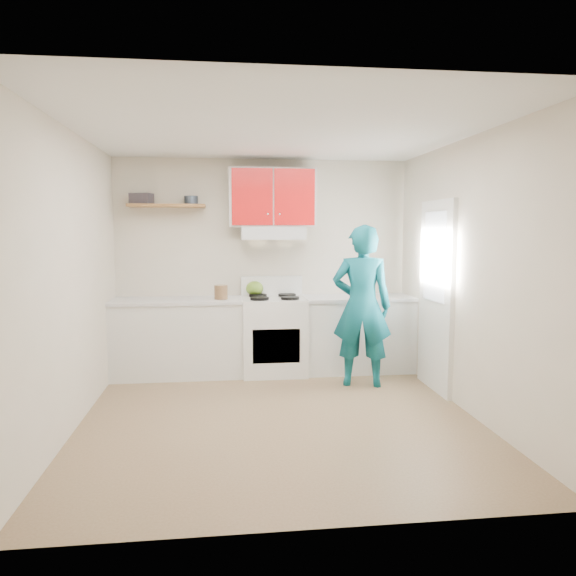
{
  "coord_description": "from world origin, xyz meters",
  "views": [
    {
      "loc": [
        -0.5,
        -4.83,
        1.73
      ],
      "look_at": [
        0.15,
        0.55,
        1.15
      ],
      "focal_mm": 33.68,
      "sensor_mm": 36.0,
      "label": 1
    }
  ],
  "objects": [
    {
      "name": "kettle",
      "position": [
        -0.11,
        1.81,
        1.01
      ],
      "size": [
        0.27,
        0.27,
        0.19
      ],
      "primitive_type": "ellipsoid",
      "rotation": [
        0.0,
        0.0,
        -0.27
      ],
      "color": "olive",
      "rests_on": "stove"
    },
    {
      "name": "upper_cabinets",
      "position": [
        0.1,
        1.73,
        2.12
      ],
      "size": [
        1.02,
        0.33,
        0.7
      ],
      "primitive_type": "cube",
      "color": "red",
      "rests_on": "back_wall"
    },
    {
      "name": "right_wall",
      "position": [
        1.8,
        0.0,
        1.3
      ],
      "size": [
        0.04,
        3.8,
        2.6
      ],
      "primitive_type": "cube",
      "color": "beige",
      "rests_on": "floor"
    },
    {
      "name": "counter_left",
      "position": [
        -1.04,
        1.6,
        0.45
      ],
      "size": [
        1.52,
        0.6,
        0.9
      ],
      "primitive_type": "cube",
      "color": "silver",
      "rests_on": "floor"
    },
    {
      "name": "crock",
      "position": [
        -0.53,
        1.53,
        0.99
      ],
      "size": [
        0.21,
        0.21,
        0.19
      ],
      "primitive_type": "cylinder",
      "rotation": [
        0.0,
        0.0,
        -0.41
      ],
      "color": "brown",
      "rests_on": "counter_left"
    },
    {
      "name": "floor",
      "position": [
        0.0,
        0.0,
        0.0
      ],
      "size": [
        3.8,
        3.8,
        0.0
      ],
      "primitive_type": "plane",
      "color": "brown",
      "rests_on": "ground"
    },
    {
      "name": "cutting_board",
      "position": [
        0.9,
        1.6,
        0.91
      ],
      "size": [
        0.32,
        0.26,
        0.02
      ],
      "primitive_type": "cube",
      "rotation": [
        0.0,
        0.0,
        0.26
      ],
      "color": "olive",
      "rests_on": "counter_right"
    },
    {
      "name": "person",
      "position": [
        1.02,
        0.95,
        0.9
      ],
      "size": [
        0.74,
        0.57,
        1.79
      ],
      "primitive_type": "imported",
      "rotation": [
        0.0,
        0.0,
        2.9
      ],
      "color": "#0B5967",
      "rests_on": "floor"
    },
    {
      "name": "ceiling",
      "position": [
        0.0,
        0.0,
        2.6
      ],
      "size": [
        3.6,
        3.8,
        0.04
      ],
      "primitive_type": "cube",
      "color": "white",
      "rests_on": "floor"
    },
    {
      "name": "stove",
      "position": [
        0.1,
        1.57,
        0.46
      ],
      "size": [
        0.76,
        0.65,
        0.92
      ],
      "primitive_type": "cube",
      "color": "white",
      "rests_on": "floor"
    },
    {
      "name": "left_wall",
      "position": [
        -1.8,
        0.0,
        1.3
      ],
      "size": [
        0.04,
        3.8,
        2.6
      ],
      "primitive_type": "cube",
      "color": "beige",
      "rests_on": "floor"
    },
    {
      "name": "tin",
      "position": [
        -0.87,
        1.79,
        2.09
      ],
      "size": [
        0.19,
        0.19,
        0.1
      ],
      "primitive_type": "cylinder",
      "rotation": [
        0.0,
        0.0,
        0.2
      ],
      "color": "#333D4C",
      "rests_on": "shelf"
    },
    {
      "name": "door_glass",
      "position": [
        1.75,
        0.7,
        1.45
      ],
      "size": [
        0.01,
        0.55,
        0.95
      ],
      "primitive_type": "cube",
      "color": "white",
      "rests_on": "door"
    },
    {
      "name": "silicone_mat",
      "position": [
        1.37,
        1.59,
        0.9
      ],
      "size": [
        0.32,
        0.29,
        0.01
      ],
      "primitive_type": "cube",
      "rotation": [
        0.0,
        0.0,
        0.24
      ],
      "color": "red",
      "rests_on": "counter_right"
    },
    {
      "name": "front_wall",
      "position": [
        0.0,
        -1.9,
        1.3
      ],
      "size": [
        3.6,
        0.04,
        2.6
      ],
      "primitive_type": "cube",
      "color": "beige",
      "rests_on": "floor"
    },
    {
      "name": "books",
      "position": [
        -1.44,
        1.76,
        2.1
      ],
      "size": [
        0.28,
        0.24,
        0.13
      ],
      "primitive_type": "cube",
      "rotation": [
        0.0,
        0.0,
        -0.31
      ],
      "color": "#3D363D",
      "rests_on": "shelf"
    },
    {
      "name": "door",
      "position": [
        1.78,
        0.7,
        1.02
      ],
      "size": [
        0.05,
        0.85,
        2.05
      ],
      "primitive_type": "cube",
      "color": "white",
      "rests_on": "floor"
    },
    {
      "name": "counter_right",
      "position": [
        1.14,
        1.6,
        0.45
      ],
      "size": [
        1.32,
        0.6,
        0.9
      ],
      "primitive_type": "cube",
      "color": "silver",
      "rests_on": "floor"
    },
    {
      "name": "back_wall",
      "position": [
        0.0,
        1.9,
        1.3
      ],
      "size": [
        3.6,
        0.04,
        2.6
      ],
      "primitive_type": "cube",
      "color": "beige",
      "rests_on": "floor"
    },
    {
      "name": "shelf",
      "position": [
        -1.15,
        1.75,
        2.02
      ],
      "size": [
        0.9,
        0.3,
        0.04
      ],
      "primitive_type": "cube",
      "color": "brown",
      "rests_on": "back_wall"
    },
    {
      "name": "range_hood",
      "position": [
        0.1,
        1.68,
        1.7
      ],
      "size": [
        0.76,
        0.44,
        0.15
      ],
      "primitive_type": "cube",
      "color": "silver",
      "rests_on": "back_wall"
    }
  ]
}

